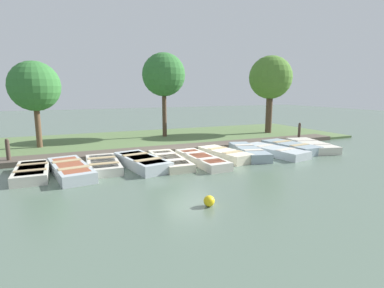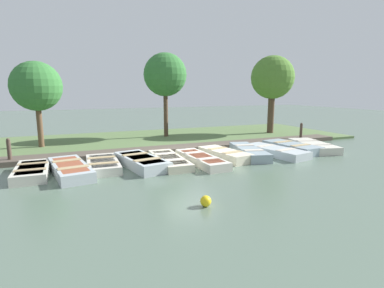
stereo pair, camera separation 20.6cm
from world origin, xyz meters
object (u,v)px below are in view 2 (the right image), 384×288
Objects in this scene: rowboat_4 at (169,160)px; park_tree_left at (165,75)px; rowboat_10 at (313,146)px; park_tree_center at (272,78)px; rowboat_3 at (141,162)px; rowboat_8 at (275,151)px; rowboat_9 at (291,147)px; mooring_post_far at (301,132)px; park_tree_far_left at (36,87)px; rowboat_1 at (70,169)px; buoy at (206,201)px; rowboat_2 at (103,164)px; mooring_post_near at (9,151)px; rowboat_7 at (249,152)px; rowboat_6 at (225,154)px; rowboat_0 at (32,171)px; rowboat_5 at (201,159)px.

rowboat_4 is 0.63× the size of park_tree_left.
park_tree_center is at bearing -179.59° from rowboat_10.
rowboat_3 reaches higher than rowboat_8.
rowboat_9 is 2.78× the size of mooring_post_far.
mooring_post_far is (-2.22, 2.60, 0.36)m from rowboat_9.
rowboat_9 is 0.69× the size of park_tree_far_left.
rowboat_1 is 5.81m from buoy.
buoy is (5.17, 2.10, -0.02)m from rowboat_2.
mooring_post_near is at bearing -146.24° from rowboat_1.
rowboat_9 is 8.77m from park_tree_left.
rowboat_7 is at bearing -65.91° from mooring_post_far.
rowboat_6 reaches higher than rowboat_1.
rowboat_4 is at bearing 88.16° from rowboat_0.
rowboat_8 reaches higher than rowboat_2.
buoy is 0.06× the size of park_tree_left.
rowboat_9 is (-0.22, 7.79, -0.01)m from rowboat_3.
mooring_post_far is at bearing 165.00° from rowboat_10.
rowboat_4 is 2.61m from rowboat_6.
rowboat_6 reaches higher than buoy.
mooring_post_near is 0.21× the size of park_tree_left.
park_tree_far_left is (-3.19, 0.96, 2.68)m from mooring_post_near.
park_tree_center is (-5.45, 13.05, 3.67)m from rowboat_1.
rowboat_0 is 7.78m from rowboat_6.
mooring_post_near is (-2.63, -11.43, 0.38)m from rowboat_8.
rowboat_7 is (0.27, 6.63, 0.04)m from rowboat_2.
rowboat_10 is 9.61m from park_tree_left.
park_tree_center is (-5.33, 5.20, 3.67)m from rowboat_7.
rowboat_10 is 3.03× the size of mooring_post_near.
park_tree_far_left is (-3.19, -14.40, 2.68)m from mooring_post_far.
rowboat_7 is 11.56× the size of buoy.
rowboat_9 is at bearing 80.11° from mooring_post_near.
rowboat_5 is 1.38m from rowboat_6.
rowboat_4 is at bearing 82.65° from rowboat_3.
rowboat_4 is 0.63× the size of park_tree_center.
park_tree_center reaches higher than rowboat_1.
buoy is at bearing -12.39° from park_tree_left.
mooring_post_far is at bearing 126.58° from buoy.
rowboat_2 is 0.82× the size of rowboat_10.
park_tree_far_left is at bearing -152.62° from rowboat_2.
rowboat_6 is 7.65m from park_tree_left.
rowboat_1 is 1.01× the size of rowboat_10.
rowboat_2 is 0.95× the size of rowboat_6.
rowboat_7 is at bearing -93.94° from rowboat_9.
rowboat_6 is 9.13m from mooring_post_near.
mooring_post_near is (-2.36, -6.18, 0.41)m from rowboat_4.
rowboat_8 is 0.76× the size of park_tree_far_left.
rowboat_9 is 3.44m from mooring_post_far.
rowboat_6 is (-0.01, 3.83, -0.01)m from rowboat_3.
buoy is at bearing 24.02° from park_tree_far_left.
rowboat_3 reaches higher than rowboat_9.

